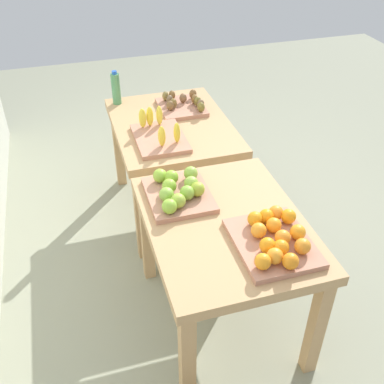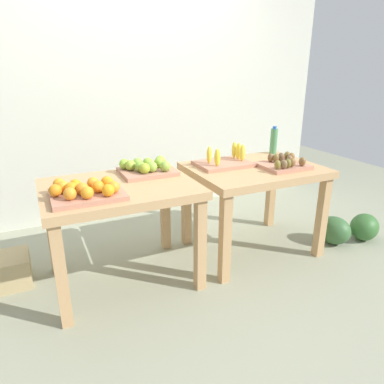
{
  "view_description": "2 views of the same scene",
  "coord_description": "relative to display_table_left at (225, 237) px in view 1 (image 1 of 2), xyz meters",
  "views": [
    {
      "loc": [
        -2.25,
        0.68,
        2.27
      ],
      "look_at": [
        -0.08,
        0.04,
        0.61
      ],
      "focal_mm": 43.06,
      "sensor_mm": 36.0,
      "label": 1
    },
    {
      "loc": [
        -1.08,
        -2.29,
        1.51
      ],
      "look_at": [
        -0.0,
        0.0,
        0.61
      ],
      "focal_mm": 32.84,
      "sensor_mm": 36.0,
      "label": 2
    }
  ],
  "objects": [
    {
      "name": "watermelon_pile",
      "position": [
        2.02,
        -0.26,
        -0.52
      ],
      "size": [
        0.66,
        0.42,
        0.25
      ],
      "color": "#32622C",
      "rests_on": "ground_plane"
    },
    {
      "name": "orange_bin",
      "position": [
        -0.24,
        -0.16,
        0.16
      ],
      "size": [
        0.46,
        0.36,
        0.11
      ],
      "color": "tan",
      "rests_on": "display_table_left"
    },
    {
      "name": "ground_plane",
      "position": [
        0.56,
        0.0,
        -0.64
      ],
      "size": [
        8.0,
        8.0,
        0.0
      ],
      "primitive_type": "plane",
      "color": "gray"
    },
    {
      "name": "display_table_right",
      "position": [
        1.12,
        0.0,
        0.0
      ],
      "size": [
        1.04,
        0.8,
        0.75
      ],
      "color": "tan",
      "rests_on": "ground_plane"
    },
    {
      "name": "banana_crate",
      "position": [
        0.92,
        0.13,
        0.15
      ],
      "size": [
        0.44,
        0.32,
        0.17
      ],
      "color": "tan",
      "rests_on": "display_table_right"
    },
    {
      "name": "kiwi_bin",
      "position": [
        1.31,
        -0.13,
        0.15
      ],
      "size": [
        0.36,
        0.32,
        0.1
      ],
      "color": "tan",
      "rests_on": "display_table_right"
    },
    {
      "name": "apple_bin",
      "position": [
        0.26,
        0.18,
        0.16
      ],
      "size": [
        0.4,
        0.34,
        0.11
      ],
      "color": "tan",
      "rests_on": "display_table_left"
    },
    {
      "name": "display_table_left",
      "position": [
        0.0,
        0.0,
        0.0
      ],
      "size": [
        1.04,
        0.8,
        0.75
      ],
      "color": "tan",
      "rests_on": "ground_plane"
    },
    {
      "name": "water_bottle",
      "position": [
        1.54,
        0.32,
        0.23
      ],
      "size": [
        0.06,
        0.06,
        0.25
      ],
      "color": "#4C8C59",
      "rests_on": "display_table_right"
    }
  ]
}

